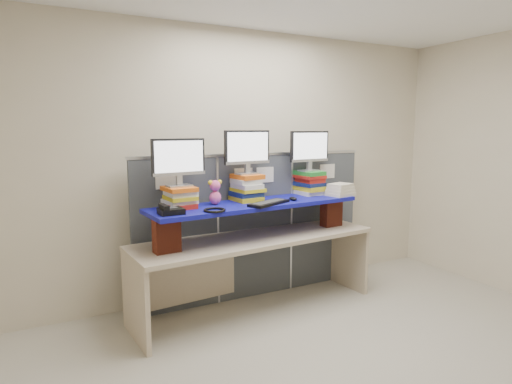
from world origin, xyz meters
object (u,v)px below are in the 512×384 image
desk (256,251)px  blue_board (256,204)px  monitor_left (179,159)px  desk_phone (170,210)px  monitor_right (310,148)px  keyboard (269,203)px  monitor_center (247,149)px

desk → blue_board: 0.47m
monitor_left → desk_phone: monitor_left is taller
monitor_left → monitor_right: 1.48m
monitor_left → blue_board: bearing=-9.2°
blue_board → keyboard: size_ratio=4.33×
monitor_center → desk: bearing=-78.0°
monitor_right → blue_board: bearing=-171.0°
desk → keyboard: bearing=-76.8°
keyboard → monitor_right: bearing=1.8°
monitor_right → monitor_left: bearing=-180.0°
desk → monitor_center: monitor_center is taller
monitor_center → desk_phone: monitor_center is taller
desk → monitor_center: bearing=102.0°
blue_board → desk_phone: (-0.89, -0.18, 0.05)m
desk_phone → monitor_right: bearing=11.3°
blue_board → monitor_center: monitor_center is taller
blue_board → monitor_left: monitor_left is taller
monitor_left → keyboard: size_ratio=1.01×
monitor_left → monitor_right: (1.47, 0.13, 0.06)m
keyboard → blue_board: bearing=83.2°
desk → monitor_right: monitor_right is taller
keyboard → desk_phone: 0.95m
monitor_center → monitor_right: bearing=0.0°
monitor_left → keyboard: (0.79, -0.22, -0.42)m
monitor_center → keyboard: (0.09, -0.28, -0.49)m
monitor_left → monitor_right: size_ratio=1.00×
monitor_right → monitor_center: bearing=-180.0°
monitor_right → desk_phone: monitor_right is taller
blue_board → monitor_left: 0.87m
desk → monitor_left: size_ratio=5.09×
monitor_left → monitor_center: bearing=0.0°
desk → keyboard: (0.05, -0.16, 0.50)m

